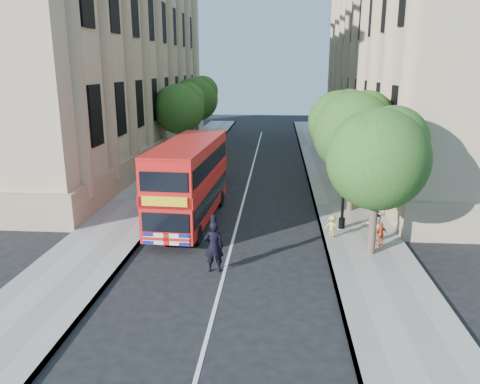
% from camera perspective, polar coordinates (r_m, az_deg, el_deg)
% --- Properties ---
extents(ground, '(120.00, 120.00, 0.00)m').
position_cam_1_polar(ground, '(17.09, -2.27, -11.05)').
color(ground, black).
rests_on(ground, ground).
extents(pavement_right, '(3.50, 80.00, 0.12)m').
position_cam_1_polar(pavement_right, '(26.59, 12.78, -1.60)').
color(pavement_right, gray).
rests_on(pavement_right, ground).
extents(pavement_left, '(3.50, 80.00, 0.12)m').
position_cam_1_polar(pavement_left, '(27.40, -11.76, -1.05)').
color(pavement_left, gray).
rests_on(pavement_left, ground).
extents(building_right, '(12.00, 38.00, 18.00)m').
position_cam_1_polar(building_right, '(41.01, 22.43, 16.07)').
color(building_right, tan).
rests_on(building_right, ground).
extents(building_left, '(12.00, 38.00, 18.00)m').
position_cam_1_polar(building_left, '(42.28, -17.91, 16.40)').
color(building_left, tan).
rests_on(building_left, ground).
extents(tree_right_near, '(4.00, 4.00, 6.08)m').
position_cam_1_polar(tree_right_near, '(18.96, 16.61, 4.51)').
color(tree_right_near, '#473828').
rests_on(tree_right_near, ground).
extents(tree_right_mid, '(4.20, 4.20, 6.37)m').
position_cam_1_polar(tree_right_mid, '(24.77, 13.88, 7.51)').
color(tree_right_mid, '#473828').
rests_on(tree_right_mid, ground).
extents(tree_right_far, '(4.00, 4.00, 6.15)m').
position_cam_1_polar(tree_right_far, '(30.68, 12.14, 8.75)').
color(tree_right_far, '#473828').
rests_on(tree_right_far, ground).
extents(tree_left_far, '(4.00, 4.00, 6.30)m').
position_cam_1_polar(tree_left_far, '(38.20, -7.36, 10.34)').
color(tree_left_far, '#473828').
rests_on(tree_left_far, ground).
extents(tree_left_back, '(4.20, 4.20, 6.65)m').
position_cam_1_polar(tree_left_back, '(46.02, -5.30, 11.52)').
color(tree_left_back, '#473828').
rests_on(tree_left_back, ground).
extents(lamp_post, '(0.32, 0.32, 5.16)m').
position_cam_1_polar(lamp_post, '(22.03, 12.60, 1.56)').
color(lamp_post, black).
rests_on(lamp_post, pavement_right).
extents(double_decker_bus, '(2.70, 8.65, 3.94)m').
position_cam_1_polar(double_decker_bus, '(22.97, -6.17, 1.55)').
color(double_decker_bus, red).
rests_on(double_decker_bus, ground).
extents(box_van, '(2.57, 5.54, 3.09)m').
position_cam_1_polar(box_van, '(31.11, -4.32, 3.90)').
color(box_van, black).
rests_on(box_van, ground).
extents(police_constable, '(0.77, 0.55, 1.99)m').
position_cam_1_polar(police_constable, '(17.64, -3.19, -6.67)').
color(police_constable, black).
rests_on(police_constable, ground).
extents(woman_pedestrian, '(0.92, 0.83, 1.54)m').
position_cam_1_polar(woman_pedestrian, '(21.23, 16.06, -3.73)').
color(woman_pedestrian, beige).
rests_on(woman_pedestrian, pavement_right).
extents(child_a, '(0.68, 0.54, 1.08)m').
position_cam_1_polar(child_a, '(20.72, 16.77, -4.93)').
color(child_a, '#DB5426').
rests_on(child_a, pavement_right).
extents(child_b, '(0.74, 0.56, 1.02)m').
position_cam_1_polar(child_b, '(21.25, 11.16, -4.14)').
color(child_b, gold).
rests_on(child_b, pavement_right).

